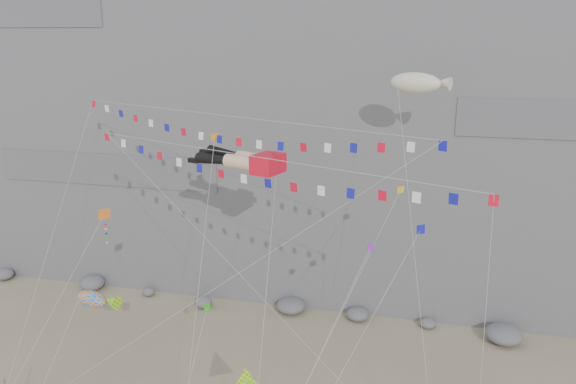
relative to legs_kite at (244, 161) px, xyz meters
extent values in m
cube|color=slate|center=(1.23, 23.95, 9.08)|extent=(80.00, 28.00, 50.00)
cube|color=red|center=(1.87, -0.62, 0.01)|extent=(2.18, 2.55, 1.28)
cylinder|color=#D8AE87|center=(-0.10, -0.63, 0.01)|extent=(2.35, 1.59, 0.94)
sphere|color=black|center=(-1.12, -0.28, 0.01)|extent=(0.86, 0.86, 0.86)
cone|color=black|center=(-2.33, 0.13, -0.06)|extent=(2.69, 1.57, 0.88)
cube|color=black|center=(-3.95, 0.68, -0.35)|extent=(0.91, 0.62, 0.31)
cylinder|color=#D8AE87|center=(0.31, 0.58, 0.01)|extent=(2.35, 1.59, 0.94)
sphere|color=black|center=(-0.71, 0.93, 0.01)|extent=(0.86, 0.86, 0.86)
cone|color=black|center=(-1.92, 1.34, 0.13)|extent=(2.71, 1.58, 0.94)
cube|color=black|center=(-3.54, 1.89, 0.04)|extent=(0.91, 0.62, 0.31)
cylinder|color=gray|center=(3.23, -8.10, -7.93)|extent=(0.03, 0.03, 21.98)
cylinder|color=gray|center=(-7.20, -5.60, -6.41)|extent=(0.03, 0.03, 25.05)
cylinder|color=gray|center=(8.84, -7.84, -7.22)|extent=(0.03, 0.03, 22.46)
cylinder|color=gray|center=(-10.58, -8.68, -9.44)|extent=(0.03, 0.03, 16.03)
cylinder|color=gray|center=(-10.10, -8.42, -12.20)|extent=(0.03, 0.03, 9.27)
cylinder|color=gray|center=(12.40, -2.34, -5.42)|extent=(0.03, 0.03, 25.39)
cylinder|color=gray|center=(-0.91, -6.97, -7.24)|extent=(0.03, 0.03, 23.17)
cylinder|color=gray|center=(6.51, -9.01, -9.80)|extent=(0.03, 0.03, 15.83)
cylinder|color=gray|center=(7.17, -6.04, -8.82)|extent=(0.03, 0.03, 21.64)
cylinder|color=gray|center=(8.38, -9.64, -8.84)|extent=(0.03, 0.03, 17.16)
camera|label=1|loc=(11.54, -35.59, 8.42)|focal=35.00mm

